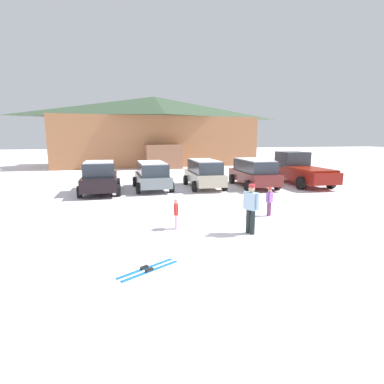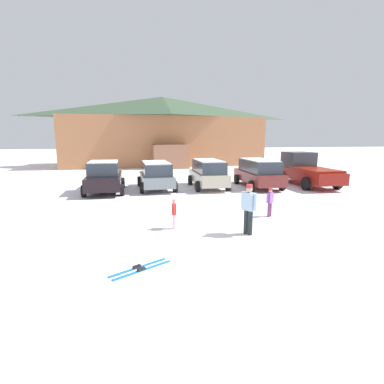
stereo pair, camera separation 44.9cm
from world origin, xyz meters
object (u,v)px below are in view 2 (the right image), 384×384
Objects in this scene: parked_black_sedan at (104,177)px; pair_of_skis at (140,268)px; parked_maroon_van at (258,172)px; skier_child_in_red_jacket at (174,212)px; skier_adult_in_blue_parka at (249,206)px; pickup_truck at (305,170)px; parked_grey_wagon at (156,175)px; ski_lodge at (163,131)px; skier_child_in_purple_jacket at (270,201)px; parked_beige_suv at (208,173)px.

parked_black_sedan is 11.10m from pair_of_skis.
parked_maroon_van is 10.17m from skier_child_in_red_jacket.
skier_adult_in_blue_parka is 4.20m from pair_of_skis.
pickup_truck is at bearing 1.25° from parked_black_sedan.
parked_grey_wagon is (3.02, 0.47, 0.00)m from parked_black_sedan.
parked_maroon_van is at bearing -76.25° from ski_lodge.
skier_child_in_purple_jacket is (1.69, 1.94, -0.28)m from skier_adult_in_blue_parka.
parked_black_sedan reaches higher than pair_of_skis.
parked_grey_wagon is 3.27m from parked_beige_suv.
parked_beige_suv reaches higher than pair_of_skis.
skier_child_in_purple_jacket is at bearing 36.99° from pair_of_skis.
parked_grey_wagon is 3.73× the size of skier_child_in_purple_jacket.
skier_child_in_red_jacket is at bearing -140.83° from pickup_truck.
skier_adult_in_blue_parka is at bearing -76.32° from parked_grey_wagon.
pickup_truck reaches higher than skier_child_in_red_jacket.
parked_maroon_van is at bearing 70.09° from skier_child_in_purple_jacket.
skier_adult_in_blue_parka is (-4.20, -8.89, -0.01)m from parked_maroon_van.
skier_child_in_purple_jacket is at bearing -129.41° from pickup_truck.
pickup_truck is 9.40m from skier_child_in_purple_jacket.
parked_grey_wagon is at bearing 175.62° from parked_maroon_van.
parked_beige_suv is at bearing 95.50° from skier_child_in_purple_jacket.
ski_lodge reaches higher than parked_black_sedan.
pickup_truck is 3.57× the size of skier_adult_in_blue_parka.
ski_lodge is 5.27× the size of parked_grey_wagon.
parked_grey_wagon is 2.82× the size of pair_of_skis.
pair_of_skis is at bearing -125.46° from parked_maroon_van.
parked_beige_suv is (6.29, 0.33, 0.04)m from parked_black_sedan.
parked_black_sedan is 10.37m from skier_adult_in_blue_parka.
ski_lodge is at bearing 103.75° from parked_maroon_van.
parked_grey_wagon is 4.14× the size of skier_child_in_red_jacket.
parked_grey_wagon is 8.31m from skier_child_in_red_jacket.
skier_adult_in_blue_parka is at bearing -89.77° from ski_lodge.
skier_child_in_red_jacket is at bearing -129.83° from parked_maroon_van.
ski_lodge is 26.66m from skier_adult_in_blue_parka.
skier_child_in_purple_jacket is at bearing 12.06° from skier_child_in_red_jacket.
parked_maroon_van is 4.62× the size of skier_child_in_red_jacket.
skier_child_in_red_jacket is (3.00, -7.82, -0.31)m from parked_black_sedan.
skier_adult_in_blue_parka is at bearing -96.08° from parked_beige_suv.
parked_black_sedan is 8.39m from skier_child_in_red_jacket.
ski_lodge is 17.54m from parked_beige_suv.
ski_lodge reaches higher than pair_of_skis.
pickup_truck is (6.66, -0.05, 0.06)m from parked_beige_suv.
pair_of_skis is (1.74, -10.93, -0.88)m from parked_black_sedan.
pair_of_skis is (-5.25, -3.95, -0.64)m from skier_child_in_purple_jacket.
parked_beige_suv is (1.09, -17.25, -2.96)m from ski_lodge.
parked_beige_suv is 2.65× the size of skier_adult_in_blue_parka.
pickup_truck reaches higher than skier_child_in_purple_jacket.
skier_child_in_purple_jacket is 0.76× the size of pair_of_skis.
parked_maroon_van reaches higher than skier_child_in_purple_jacket.
ski_lodge is 19.63× the size of skier_child_in_purple_jacket.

